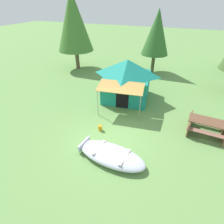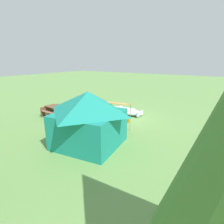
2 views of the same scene
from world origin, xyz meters
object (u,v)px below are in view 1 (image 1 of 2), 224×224
canvas_cabin_tent (127,79)px  pine_tree_back_left (73,21)px  fuel_can (100,128)px  cooler_box (133,104)px  pine_tree_side (157,33)px  picnic_table (207,125)px  beached_rowboat (111,155)px

canvas_cabin_tent → pine_tree_back_left: size_ratio=0.68×
fuel_can → pine_tree_back_left: bearing=127.6°
canvas_cabin_tent → cooler_box: canvas_cabin_tent is taller
pine_tree_back_left → pine_tree_side: size_ratio=1.27×
picnic_table → pine_tree_back_left: (-10.97, 6.08, 3.60)m
cooler_box → pine_tree_side: pine_tree_side is taller
pine_tree_back_left → pine_tree_side: pine_tree_back_left is taller
picnic_table → pine_tree_side: bearing=118.5°
pine_tree_back_left → beached_rowboat: bearing=-52.3°
fuel_can → canvas_cabin_tent: bearing=88.4°
picnic_table → pine_tree_back_left: bearing=151.0°
picnic_table → pine_tree_side: 9.30m
picnic_table → pine_tree_back_left: 13.05m
beached_rowboat → cooler_box: size_ratio=6.86×
picnic_table → pine_tree_side: (-4.22, 7.78, 2.86)m
canvas_cabin_tent → cooler_box: 1.66m
canvas_cabin_tent → pine_tree_side: bearing=83.9°
picnic_table → cooler_box: 4.26m
pine_tree_side → fuel_can: bearing=-94.3°
beached_rowboat → pine_tree_side: (-0.53, 11.11, 3.10)m
canvas_cabin_tent → pine_tree_back_left: (-6.14, 3.97, 2.73)m
canvas_cabin_tent → picnic_table: 5.34m
pine_tree_back_left → fuel_can: bearing=-52.4°
beached_rowboat → fuel_can: size_ratio=10.56×
picnic_table → pine_tree_side: size_ratio=0.36×
cooler_box → fuel_can: (-0.84, -2.91, -0.05)m
canvas_cabin_tent → fuel_can: canvas_cabin_tent is taller
beached_rowboat → pine_tree_side: bearing=92.7°
pine_tree_side → pine_tree_back_left: bearing=-165.8°
fuel_can → pine_tree_back_left: pine_tree_back_left is taller
picnic_table → cooler_box: (-4.10, 1.15, -0.28)m
pine_tree_back_left → pine_tree_side: bearing=14.2°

